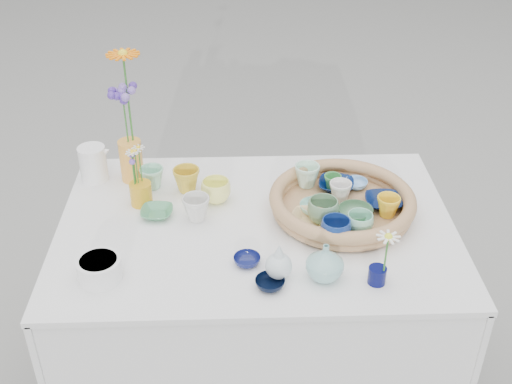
{
  "coord_description": "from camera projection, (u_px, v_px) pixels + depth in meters",
  "views": [
    {
      "loc": [
        -0.06,
        -1.67,
        1.96
      ],
      "look_at": [
        0.0,
        0.02,
        0.87
      ],
      "focal_mm": 45.0,
      "sensor_mm": 36.0,
      "label": 1
    }
  ],
  "objects": [
    {
      "name": "tray_ceramic_4",
      "position": [
        323.0,
        211.0,
        2.0
      ],
      "size": [
        0.11,
        0.11,
        0.08
      ],
      "primitive_type": "imported",
      "rotation": [
        0.0,
        0.0,
        0.1
      ],
      "color": "#5F8963",
      "rests_on": "wicker_tray"
    },
    {
      "name": "loose_ceramic_3",
      "position": [
        196.0,
        208.0,
        2.04
      ],
      "size": [
        0.09,
        0.09,
        0.08
      ],
      "primitive_type": "imported",
      "rotation": [
        0.0,
        0.0,
        0.04
      ],
      "color": "silver",
      "rests_on": "display_table"
    },
    {
      "name": "tray_ceramic_5",
      "position": [
        315.0,
        208.0,
        2.06
      ],
      "size": [
        0.1,
        0.1,
        0.03
      ],
      "primitive_type": "imported",
      "rotation": [
        0.0,
        0.0,
        -0.08
      ],
      "color": "#9EE7D7",
      "rests_on": "wicker_tray"
    },
    {
      "name": "white_pitcher",
      "position": [
        93.0,
        164.0,
        2.24
      ],
      "size": [
        0.15,
        0.12,
        0.13
      ],
      "primitive_type": null,
      "rotation": [
        0.0,
        0.0,
        -0.16
      ],
      "color": "white",
      "rests_on": "display_table"
    },
    {
      "name": "tray_ceramic_10",
      "position": [
        310.0,
        220.0,
        2.01
      ],
      "size": [
        0.14,
        0.14,
        0.03
      ],
      "primitive_type": "imported",
      "rotation": [
        0.0,
        0.0,
        -0.25
      ],
      "color": "#E2B878",
      "rests_on": "wicker_tray"
    },
    {
      "name": "loose_ceramic_4",
      "position": [
        247.0,
        260.0,
        1.87
      ],
      "size": [
        0.1,
        0.1,
        0.02
      ],
      "primitive_type": "imported",
      "rotation": [
        0.0,
        0.0,
        0.3
      ],
      "color": "#101751",
      "rests_on": "display_table"
    },
    {
      "name": "loose_ceramic_2",
      "position": [
        157.0,
        213.0,
        2.07
      ],
      "size": [
        0.11,
        0.11,
        0.03
      ],
      "primitive_type": "imported",
      "rotation": [
        0.0,
        0.0,
        -0.06
      ],
      "color": "#488C60",
      "rests_on": "display_table"
    },
    {
      "name": "tray_ceramic_7",
      "position": [
        340.0,
        192.0,
        2.11
      ],
      "size": [
        0.09,
        0.09,
        0.07
      ],
      "primitive_type": "imported",
      "rotation": [
        0.0,
        0.0,
        -0.27
      ],
      "color": "white",
      "rests_on": "wicker_tray"
    },
    {
      "name": "loose_ceramic_5",
      "position": [
        152.0,
        178.0,
        2.21
      ],
      "size": [
        0.1,
        0.1,
        0.08
      ],
      "primitive_type": "imported",
      "rotation": [
        0.0,
        0.0,
        0.2
      ],
      "color": "#97D7B6",
      "rests_on": "display_table"
    },
    {
      "name": "tray_ceramic_11",
      "position": [
        360.0,
        223.0,
        1.96
      ],
      "size": [
        0.1,
        0.1,
        0.07
      ],
      "primitive_type": "imported",
      "rotation": [
        0.0,
        0.0,
        0.18
      ],
      "color": "#88D1B0",
      "rests_on": "wicker_tray"
    },
    {
      "name": "tray_ceramic_3",
      "position": [
        355.0,
        213.0,
        2.03
      ],
      "size": [
        0.12,
        0.12,
        0.03
      ],
      "primitive_type": "imported",
      "rotation": [
        0.0,
        0.0,
        0.14
      ],
      "color": "#4D7C55",
      "rests_on": "wicker_tray"
    },
    {
      "name": "tray_ceramic_2",
      "position": [
        388.0,
        206.0,
        2.03
      ],
      "size": [
        0.1,
        0.1,
        0.07
      ],
      "primitive_type": "imported",
      "rotation": [
        0.0,
        0.0,
        0.41
      ],
      "color": "yellow",
      "rests_on": "wicker_tray"
    },
    {
      "name": "wicker_tray",
      "position": [
        342.0,
        203.0,
        2.08
      ],
      "size": [
        0.47,
        0.47,
        0.08
      ],
      "primitive_type": null,
      "color": "olive",
      "rests_on": "display_table"
    },
    {
      "name": "daisy_posy",
      "position": [
        138.0,
        165.0,
        2.07
      ],
      "size": [
        0.09,
        0.09,
        0.13
      ],
      "primitive_type": null,
      "rotation": [
        0.0,
        0.0,
        -0.26
      ],
      "color": "silver",
      "rests_on": "daisy_cup"
    },
    {
      "name": "bud_vase_seafoam",
      "position": [
        325.0,
        262.0,
        1.79
      ],
      "size": [
        0.11,
        0.11,
        0.11
      ],
      "primitive_type": "imported",
      "rotation": [
        0.0,
        0.0,
        0.02
      ],
      "color": "#87BEBB",
      "rests_on": "display_table"
    },
    {
      "name": "loose_ceramic_0",
      "position": [
        187.0,
        180.0,
        2.18
      ],
      "size": [
        0.12,
        0.12,
        0.09
      ],
      "primitive_type": "imported",
      "rotation": [
        0.0,
        0.0,
        0.38
      ],
      "color": "gold",
      "rests_on": "display_table"
    },
    {
      "name": "gerbera",
      "position": [
        128.0,
        99.0,
        2.12
      ],
      "size": [
        0.15,
        0.15,
        0.33
      ],
      "primitive_type": null,
      "rotation": [
        0.0,
        0.0,
        0.21
      ],
      "color": "orange",
      "rests_on": "tall_vase_yellow"
    },
    {
      "name": "single_daisy",
      "position": [
        386.0,
        254.0,
        1.74
      ],
      "size": [
        0.08,
        0.08,
        0.14
      ],
      "primitive_type": null,
      "rotation": [
        0.0,
        0.0,
        -0.09
      ],
      "color": "white",
      "rests_on": "bud_vase_cobalt"
    },
    {
      "name": "tray_ceramic_8",
      "position": [
        356.0,
        184.0,
        2.19
      ],
      "size": [
        0.09,
        0.09,
        0.02
      ],
      "primitive_type": "imported",
      "rotation": [
        0.0,
        0.0,
        -0.12
      ],
      "color": "#85BDF4",
      "rests_on": "wicker_tray"
    },
    {
      "name": "tray_ceramic_9",
      "position": [
        336.0,
        230.0,
        1.92
      ],
      "size": [
        0.09,
        0.09,
        0.07
      ],
      "primitive_type": "imported",
      "rotation": [
        0.0,
        0.0,
        0.01
      ],
      "color": "navy",
      "rests_on": "wicker_tray"
    },
    {
      "name": "fluted_bowl",
      "position": [
        100.0,
        269.0,
        1.8
      ],
      "size": [
        0.16,
        0.16,
        0.07
      ],
      "primitive_type": null,
      "rotation": [
        0.0,
        0.0,
        0.31
      ],
      "color": "white",
      "rests_on": "display_table"
    },
    {
      "name": "bud_vase_paleblue",
      "position": [
        279.0,
        260.0,
        1.79
      ],
      "size": [
        0.08,
        0.08,
        0.12
      ],
      "primitive_type": null,
      "rotation": [
        0.0,
        0.0,
        0.03
      ],
      "color": "silver",
      "rests_on": "display_table"
    },
    {
      "name": "loose_ceramic_6",
      "position": [
        270.0,
        283.0,
        1.78
      ],
      "size": [
        0.1,
        0.1,
        0.03
      ],
      "primitive_type": "imported",
      "rotation": [
        0.0,
        0.0,
        0.21
      ],
      "color": "black",
      "rests_on": "display_table"
    },
    {
      "name": "bud_vase_cobalt",
      "position": [
        377.0,
        275.0,
        1.79
      ],
      "size": [
        0.06,
        0.06,
        0.05
      ],
      "primitive_type": "cylinder",
      "rotation": [
        0.0,
        0.0,
        -0.09
      ],
      "color": "#060941",
      "rests_on": "display_table"
    },
    {
      "name": "hydrangea",
      "position": [
        125.0,
        118.0,
        2.14
      ],
      "size": [
        0.08,
        0.08,
        0.25
      ],
      "primitive_type": null,
      "rotation": [
        0.0,
        0.0,
        -0.16
      ],
      "color": "#4D2F9E",
      "rests_on": "tall_vase_yellow"
    },
    {
      "name": "tall_vase_yellow",
      "position": [
        131.0,
        160.0,
        2.23
      ],
      "size": [
        0.1,
        0.1,
        0.15
      ],
      "primitive_type": "cylinder",
      "rotation": [
        0.0,
        0.0,
        0.3
      ],
      "color": "gold",
      "rests_on": "display_table"
    },
    {
      "name": "loose_ceramic_1",
      "position": [
        216.0,
        191.0,
        2.13
      ],
      "size": [
        0.12,
        0.12,
        0.08
      ],
      "primitive_type": "imported",
      "rotation": [
        0.0,
        0.0,
        0.19
      ],
      "color": "#FFFE7E",
      "rests_on": "display_table"
    },
    {
      "name": "tray_ceramic_0",
      "position": [
        336.0,
        185.0,
        2.18
      ],
      "size": [
        0.14,
        0.14,
        0.03
      ],
      "primitive_type": "imported",
      "rotation": [
        0.0,
        0.0,
        -0.23
      ],
      "color": "#03184C",
      "rests_on": "wicker_tray"
    },
    {
      "name": "tray_ceramic_6",
      "position": [
        307.0,
        176.0,
        2.18
      ],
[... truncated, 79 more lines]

